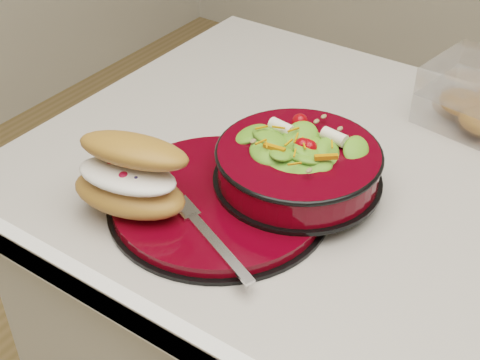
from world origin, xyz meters
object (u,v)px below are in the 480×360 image
Objects in this scene: dinner_plate at (219,201)px; croissant at (131,175)px; fork at (208,235)px; salad_bowl at (298,159)px.

dinner_plate is 1.77× the size of croissant.
croissant is 0.98× the size of fork.
salad_bowl and croissant have the same top height.
salad_bowl is at bearing 12.64° from fork.
salad_bowl is (0.07, 0.09, 0.05)m from dinner_plate.
dinner_plate is 0.12m from croissant.
salad_bowl reaches higher than fork.
salad_bowl is 0.22m from croissant.
dinner_plate is 1.74× the size of fork.
croissant is (-0.08, -0.08, 0.06)m from dinner_plate.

